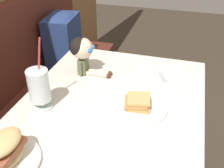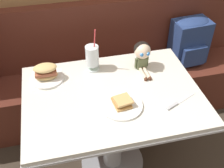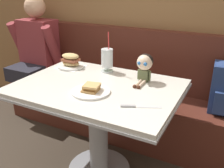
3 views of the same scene
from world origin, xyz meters
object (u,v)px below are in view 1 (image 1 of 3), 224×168
(toast_plate, at_px, (138,106))
(sandwich_plate, at_px, (6,153))
(backpack, at_px, (64,39))
(milkshake_glass, at_px, (39,87))
(butter_knife, at_px, (161,74))
(seated_doll, at_px, (82,51))

(toast_plate, relative_size, sandwich_plate, 1.14)
(sandwich_plate, relative_size, backpack, 0.54)
(milkshake_glass, xyz_separation_m, butter_knife, (0.42, -0.46, -0.10))
(toast_plate, bearing_deg, milkshake_glass, 104.01)
(butter_knife, bearing_deg, seated_doll, 102.97)
(seated_doll, bearing_deg, milkshake_glass, 169.07)
(toast_plate, height_order, backpack, backpack)
(milkshake_glass, distance_m, butter_knife, 0.63)
(milkshake_glass, distance_m, backpack, 0.97)
(backpack, bearing_deg, sandwich_plate, -163.04)
(toast_plate, xyz_separation_m, butter_knife, (0.32, -0.06, -0.01))
(seated_doll, height_order, backpack, seated_doll)
(butter_knife, height_order, seated_doll, seated_doll)
(milkshake_glass, xyz_separation_m, seated_doll, (0.33, -0.06, 0.03))
(milkshake_glass, height_order, butter_knife, milkshake_glass)
(butter_knife, xyz_separation_m, seated_doll, (-0.09, 0.40, 0.12))
(butter_knife, xyz_separation_m, backpack, (0.47, 0.78, -0.09))
(milkshake_glass, relative_size, sandwich_plate, 1.43)
(toast_plate, height_order, milkshake_glass, milkshake_glass)
(toast_plate, xyz_separation_m, backpack, (0.79, 0.73, -0.10))
(sandwich_plate, xyz_separation_m, butter_knife, (0.73, -0.41, -0.04))
(milkshake_glass, xyz_separation_m, sandwich_plate, (-0.31, -0.04, -0.05))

